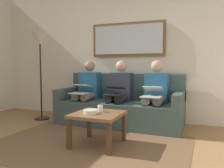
{
  "coord_description": "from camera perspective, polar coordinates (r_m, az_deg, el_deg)",
  "views": [
    {
      "loc": [
        -1.42,
        1.82,
        1.05
      ],
      "look_at": [
        0.0,
        -1.7,
        0.75
      ],
      "focal_mm": 37.43,
      "sensor_mm": 36.0,
      "label": 1
    }
  ],
  "objects": [
    {
      "name": "wall_rear",
      "position": [
        4.65,
        4.2,
        7.6
      ],
      "size": [
        6.0,
        0.12,
        2.6
      ],
      "primitive_type": "cube",
      "color": "beige",
      "rests_on": "ground_plane"
    },
    {
      "name": "person_right",
      "position": [
        4.4,
        -6.03,
        -1.25
      ],
      "size": [
        0.38,
        0.58,
        1.14
      ],
      "color": "#235B84",
      "rests_on": "couch"
    },
    {
      "name": "laptop_white",
      "position": [
        4.19,
        -7.57,
        -1.2
      ],
      "size": [
        0.31,
        0.38,
        0.16
      ],
      "color": "white"
    },
    {
      "name": "coffee_table",
      "position": [
        3.09,
        -3.5,
        -8.24
      ],
      "size": [
        0.62,
        0.62,
        0.43
      ],
      "color": "brown",
      "rests_on": "ground_plane"
    },
    {
      "name": "framed_mirror",
      "position": [
        4.58,
        3.85,
        10.79
      ],
      "size": [
        1.45,
        0.05,
        0.65
      ],
      "color": "brown"
    },
    {
      "name": "laptop_silver",
      "position": [
        3.74,
        9.82,
        -2.02
      ],
      "size": [
        0.31,
        0.38,
        0.17
      ],
      "color": "silver"
    },
    {
      "name": "person_left",
      "position": [
        3.97,
        10.52,
        -1.94
      ],
      "size": [
        0.38,
        0.58,
        1.14
      ],
      "color": "#235B84",
      "rests_on": "couch"
    },
    {
      "name": "cup",
      "position": [
        3.13,
        -2.9,
        -6.01
      ],
      "size": [
        0.07,
        0.07,
        0.09
      ],
      "primitive_type": "cylinder",
      "color": "silver",
      "rests_on": "coffee_table"
    },
    {
      "name": "bowl",
      "position": [
        3.04,
        -5.24,
        -6.73
      ],
      "size": [
        0.19,
        0.19,
        0.05
      ],
      "primitive_type": "cylinder",
      "color": "beige",
      "rests_on": "coffee_table"
    },
    {
      "name": "person_middle",
      "position": [
        4.14,
        1.81,
        -1.59
      ],
      "size": [
        0.38,
        0.58,
        1.14
      ],
      "color": "#2D3342",
      "rests_on": "couch"
    },
    {
      "name": "standing_lamp",
      "position": [
        4.73,
        -17.16,
        8.22
      ],
      "size": [
        0.32,
        0.32,
        1.66
      ],
      "color": "black",
      "rests_on": "ground_plane"
    },
    {
      "name": "area_rug",
      "position": [
        3.2,
        -5.9,
        -14.6
      ],
      "size": [
        2.6,
        1.8,
        0.01
      ],
      "primitive_type": "cube",
      "color": "brown",
      "rests_on": "ground_plane"
    },
    {
      "name": "couch",
      "position": [
        4.25,
        2.12,
        -5.49
      ],
      "size": [
        2.2,
        0.9,
        0.9
      ],
      "color": "#384C47",
      "rests_on": "ground_plane"
    },
    {
      "name": "laptop_black",
      "position": [
        3.91,
        0.56,
        -1.67
      ],
      "size": [
        0.32,
        0.34,
        0.15
      ],
      "color": "black"
    }
  ]
}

